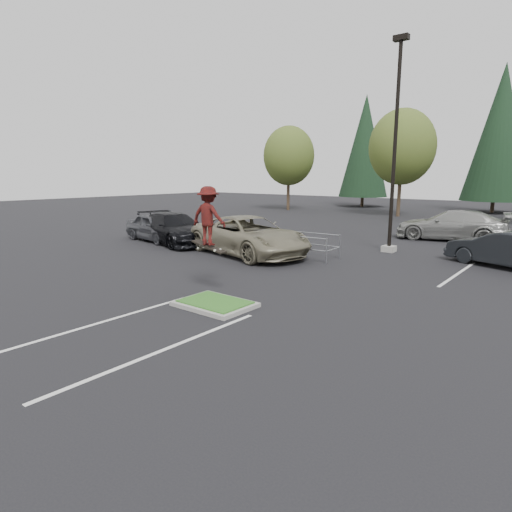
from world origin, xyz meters
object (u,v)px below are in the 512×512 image
Objects in this scene: cart_corral at (287,241)px; car_far_silver at (452,225)px; light_pole at (394,159)px; car_l_black at (173,228)px; decid_a at (289,158)px; car_l_tan at (249,236)px; decid_b at (402,149)px; car_r_charc at (505,249)px; car_l_grey at (156,227)px; conif_b at (500,133)px; skateboarder at (208,216)px; conif_a at (365,146)px.

car_far_silver is (4.85, 10.03, 0.18)m from cart_corral.
light_pole is 12.20m from car_l_black.
decid_a is 1.33× the size of car_l_tan.
decid_b reaches higher than car_l_tan.
car_l_black is 1.28× the size of car_r_charc.
car_l_grey is 0.76× the size of car_far_silver.
conif_b reaches higher than skateboarder.
conif_b is at bearing -10.70° from car_l_grey.
decid_a is 24.39m from car_l_grey.
decid_a is 27.15m from cart_corral.
skateboarder reaches higher than car_r_charc.
conif_a is (4.01, 9.97, 1.52)m from decid_a.
skateboarder is at bearing -98.79° from light_pole.
cart_corral is at bearing -66.88° from car_l_black.
decid_a is 4.22× the size of skateboarder.
skateboarder is 0.32× the size of car_l_tan.
car_l_grey is at bearing -74.36° from decid_a.
conif_a is at bearing -80.65° from skateboarder.
decid_b is 15.69m from car_far_silver.
conif_a reaches higher than car_l_tan.
car_l_black is at bearing -83.09° from conif_a.
light_pole reaches higher than car_l_black.
cart_corral is 1.93× the size of skateboarder.
conif_a is 3.19× the size of cart_corral.
conif_b is at bearing 5.99° from car_l_tan.
light_pole is at bearing -59.15° from car_l_grey.
conif_a is (-14.50, 28.00, 2.54)m from light_pole.
car_l_black is (-10.50, -5.00, -3.70)m from light_pole.
conif_a is 6.17× the size of skateboarder.
car_l_black is at bearing -106.62° from conif_b.
decid_b is 12.43m from conif_a.
car_l_black is at bearing -43.11° from skateboarder.
car_l_grey is (-7.06, 0.00, -0.13)m from car_l_tan.
cart_corral is (11.05, -32.03, -6.39)m from conif_a.
light_pole is at bearing -62.62° from conif_a.
conif_b reaches higher than decid_b.
skateboarder is at bearing -109.03° from car_l_black.
skateboarder is (-1.70, -11.00, -2.05)m from light_pole.
light_pole is 1.51× the size of car_l_tan.
skateboarder reaches higher than car_l_grey.
car_l_tan is 1.43× the size of car_l_grey.
conif_b is 2.17× the size of car_l_tan.
light_pole is 1.71× the size of car_l_black.
light_pole is at bearing -23.87° from car_far_silver.
car_r_charc is (5.65, -29.00, -7.09)m from conif_b.
decid_a is at bearing -68.75° from skateboarder.
conif_b is at bearing 58.91° from decid_b.
light_pole is 28.69m from conif_b.
car_l_tan is 1.13× the size of car_l_black.
car_l_black is at bearing -57.99° from car_far_silver.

